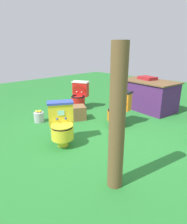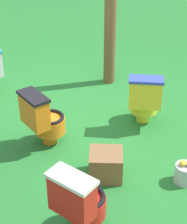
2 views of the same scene
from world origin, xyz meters
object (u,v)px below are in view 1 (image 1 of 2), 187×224
object	(u,v)px
toilet_yellow	(62,124)
lemon_bucket	(39,117)
toilet_orange	(118,108)
wooden_post	(117,121)
small_crate	(77,113)
toilet_red	(79,95)
vendor_table	(147,95)

from	to	relation	value
toilet_yellow	lemon_bucket	world-z (taller)	toilet_yellow
toilet_orange	wooden_post	bearing A→B (deg)	116.54
toilet_orange	small_crate	xyz separation A→B (m)	(-0.89, -0.38, -0.22)
toilet_red	small_crate	world-z (taller)	toilet_red
toilet_red	toilet_orange	size ratio (longest dim) A/B	1.00
toilet_red	toilet_orange	distance (m)	1.48
toilet_red	wooden_post	world-z (taller)	wooden_post
toilet_yellow	toilet_orange	world-z (taller)	same
wooden_post	lemon_bucket	xyz separation A→B (m)	(-2.50, 0.45, -0.71)
vendor_table	wooden_post	xyz separation A→B (m)	(1.29, -2.99, 0.43)
toilet_red	toilet_yellow	world-z (taller)	same
vendor_table	lemon_bucket	size ratio (longest dim) A/B	5.69
wooden_post	vendor_table	bearing A→B (deg)	113.30
toilet_orange	wooden_post	size ratio (longest dim) A/B	0.44
toilet_red	toilet_yellow	xyz separation A→B (m)	(1.31, -1.56, -0.00)
toilet_red	toilet_orange	bearing A→B (deg)	146.19
toilet_yellow	wooden_post	size ratio (longest dim) A/B	0.44
wooden_post	lemon_bucket	distance (m)	2.64
vendor_table	lemon_bucket	distance (m)	2.83
toilet_yellow	toilet_orange	distance (m)	1.36
vendor_table	wooden_post	distance (m)	3.28
toilet_red	wooden_post	xyz separation A→B (m)	(2.61, -1.75, 0.45)
toilet_red	toilet_orange	world-z (taller)	same
toilet_red	vendor_table	xyz separation A→B (m)	(1.33, 1.24, 0.02)
toilet_yellow	vendor_table	size ratio (longest dim) A/B	0.46
toilet_yellow	small_crate	distance (m)	1.23
vendor_table	lemon_bucket	world-z (taller)	vendor_table
toilet_yellow	vendor_table	distance (m)	2.79
vendor_table	small_crate	bearing A→B (deg)	-112.11
toilet_orange	lemon_bucket	bearing A→B (deg)	28.96
small_crate	lemon_bucket	xyz separation A→B (m)	(-0.47, -0.71, -0.04)
toilet_yellow	small_crate	xyz separation A→B (m)	(-0.73, 0.97, -0.21)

